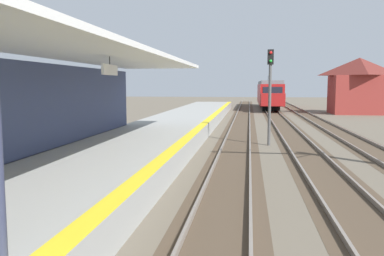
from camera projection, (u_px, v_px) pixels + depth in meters
The scene contains 8 objects.
station_platform at pixel (137, 148), 18.13m from camera, with size 5.00×80.00×0.91m.
station_building_with_canopy at pixel (21, 106), 12.07m from camera, with size 4.85×24.00×4.43m.
track_pair_nearest_platform at pixel (237, 146), 21.49m from camera, with size 2.34×120.00×0.16m.
track_pair_middle at pixel (301, 147), 21.01m from camera, with size 2.34×120.00×0.16m.
track_pair_far_side at pixel (369, 148), 20.53m from camera, with size 2.34×120.00×0.16m.
approaching_train at pixel (269, 93), 56.22m from camera, with size 2.93×19.60×4.76m.
rail_signal_post at pixel (270, 87), 21.56m from camera, with size 0.32×0.34×5.20m.
distant_trackside_house at pixel (359, 85), 45.57m from camera, with size 6.60×5.28×6.40m.
Camera 1 is at (2.54, -1.39, 3.30)m, focal length 37.29 mm.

